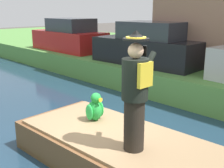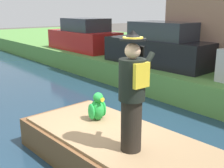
# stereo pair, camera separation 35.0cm
# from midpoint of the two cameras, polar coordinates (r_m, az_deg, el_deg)

# --- Properties ---
(ground_plane) EXTENTS (80.00, 80.00, 0.00)m
(ground_plane) POSITION_cam_midpoint_polar(r_m,az_deg,el_deg) (5.63, -3.84, -15.35)
(ground_plane) COLOR #4C4742
(canal_water) EXTENTS (6.73, 48.00, 0.10)m
(canal_water) POSITION_cam_midpoint_polar(r_m,az_deg,el_deg) (5.61, -3.85, -14.91)
(canal_water) COLOR #1E384C
(canal_water) RESTS_ON ground
(boat) EXTENTS (2.02, 4.29, 0.61)m
(boat) POSITION_cam_midpoint_polar(r_m,az_deg,el_deg) (5.08, 0.21, -13.75)
(boat) COLOR brown
(boat) RESTS_ON canal_water
(person_pirate) EXTENTS (0.61, 0.42, 1.85)m
(person_pirate) POSITION_cam_midpoint_polar(r_m,az_deg,el_deg) (4.19, 2.37, -1.80)
(person_pirate) COLOR black
(person_pirate) RESTS_ON boat
(parrot_plush) EXTENTS (0.36, 0.35, 0.57)m
(parrot_plush) POSITION_cam_midpoint_polar(r_m,az_deg,el_deg) (5.54, -5.30, -4.99)
(parrot_plush) COLOR green
(parrot_plush) RESTS_ON boat
(parked_car_dark) EXTENTS (1.89, 4.08, 1.50)m
(parked_car_dark) POSITION_cam_midpoint_polar(r_m,az_deg,el_deg) (10.17, 6.44, 7.61)
(parked_car_dark) COLOR black
(parked_car_dark) RESTS_ON grass_bank_far
(parked_car_red) EXTENTS (1.73, 4.01, 1.50)m
(parked_car_red) POSITION_cam_midpoint_polar(r_m,az_deg,el_deg) (13.75, -9.43, 9.42)
(parked_car_red) COLOR red
(parked_car_red) RESTS_ON grass_bank_far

